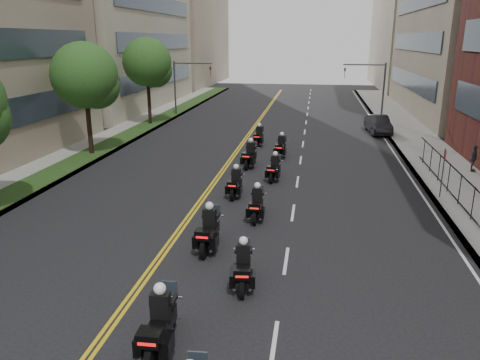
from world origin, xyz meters
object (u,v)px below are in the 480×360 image
(motorcycle_4, at_px, (209,231))
(motorcycle_5, at_px, (257,205))
(motorcycle_2, at_px, (160,326))
(parked_sedan, at_px, (378,124))
(motorcycle_7, at_px, (274,169))
(motorcycle_10, at_px, (259,137))
(motorcycle_8, at_px, (250,156))
(motorcycle_6, at_px, (236,184))
(motorcycle_9, at_px, (281,147))
(motorcycle_3, at_px, (243,268))
(pedestrian_c, at_px, (474,158))

(motorcycle_4, height_order, motorcycle_5, motorcycle_4)
(motorcycle_2, xyz_separation_m, parked_sedan, (9.08, 31.12, 0.01))
(motorcycle_7, xyz_separation_m, motorcycle_10, (-1.96, 8.87, 0.01))
(motorcycle_10, bearing_deg, parked_sedan, 37.71)
(motorcycle_2, distance_m, motorcycle_8, 18.41)
(motorcycle_2, height_order, motorcycle_4, motorcycle_2)
(motorcycle_6, bearing_deg, motorcycle_5, -61.76)
(motorcycle_9, bearing_deg, motorcycle_3, -83.66)
(motorcycle_9, xyz_separation_m, pedestrian_c, (11.66, -2.29, 0.27))
(motorcycle_5, distance_m, motorcycle_7, 6.18)
(motorcycle_3, relative_size, motorcycle_7, 1.02)
(motorcycle_8, relative_size, parked_sedan, 0.54)
(motorcycle_10, relative_size, pedestrian_c, 1.44)
(pedestrian_c, bearing_deg, motorcycle_4, 152.84)
(motorcycle_5, xyz_separation_m, motorcycle_7, (0.25, 6.17, -0.00))
(motorcycle_2, distance_m, pedestrian_c, 23.15)
(motorcycle_10, bearing_deg, motorcycle_9, -56.55)
(motorcycle_5, distance_m, motorcycle_8, 8.90)
(motorcycle_5, relative_size, motorcycle_10, 0.98)
(motorcycle_3, distance_m, motorcycle_6, 9.18)
(motorcycle_3, distance_m, motorcycle_9, 17.69)
(motorcycle_4, distance_m, pedestrian_c, 18.48)
(motorcycle_9, distance_m, parked_sedan, 12.38)
(motorcycle_9, bearing_deg, motorcycle_4, -90.12)
(motorcycle_6, distance_m, pedestrian_c, 14.81)
(motorcycle_6, bearing_deg, motorcycle_7, 63.68)
(motorcycle_9, xyz_separation_m, motorcycle_10, (-1.93, 3.36, -0.01))
(motorcycle_4, bearing_deg, motorcycle_6, 91.60)
(motorcycle_7, bearing_deg, parked_sedan, 71.18)
(motorcycle_2, bearing_deg, pedestrian_c, 53.37)
(motorcycle_6, relative_size, motorcycle_7, 1.01)
(motorcycle_2, bearing_deg, motorcycle_6, 88.85)
(parked_sedan, xyz_separation_m, pedestrian_c, (4.10, -12.09, 0.19))
(motorcycle_5, relative_size, motorcycle_8, 0.91)
(motorcycle_6, height_order, motorcycle_10, motorcycle_10)
(motorcycle_9, height_order, parked_sedan, motorcycle_9)
(motorcycle_3, height_order, motorcycle_9, motorcycle_9)
(motorcycle_3, height_order, parked_sedan, motorcycle_3)
(motorcycle_6, bearing_deg, motorcycle_3, -76.81)
(motorcycle_10, xyz_separation_m, pedestrian_c, (13.60, -5.65, 0.28))
(motorcycle_3, distance_m, motorcycle_5, 6.02)
(motorcycle_4, xyz_separation_m, motorcycle_5, (1.42, 3.44, -0.08))
(motorcycle_7, distance_m, pedestrian_c, 12.08)
(parked_sedan, height_order, pedestrian_c, pedestrian_c)
(motorcycle_3, bearing_deg, motorcycle_2, -120.30)
(parked_sedan, bearing_deg, motorcycle_6, -121.86)
(motorcycle_8, bearing_deg, motorcycle_4, -82.90)
(motorcycle_2, xyz_separation_m, motorcycle_6, (-0.17, 12.63, -0.08))
(motorcycle_10, xyz_separation_m, parked_sedan, (9.50, 6.44, 0.08))
(motorcycle_4, distance_m, motorcycle_7, 9.75)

